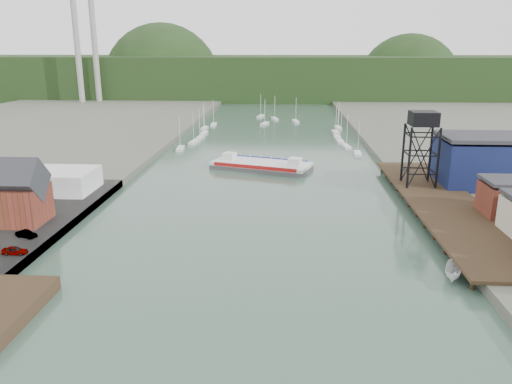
# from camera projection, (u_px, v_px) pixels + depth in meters

# --- Properties ---
(ground) EXTENTS (600.00, 600.00, 0.00)m
(ground) POSITION_uv_depth(u_px,v_px,m) (232.00, 330.00, 56.94)
(ground) COLOR #304B3E
(ground) RESTS_ON ground
(east_pier) EXTENTS (14.00, 70.00, 2.45)m
(east_pier) POSITION_uv_depth(u_px,v_px,m) (444.00, 203.00, 97.44)
(east_pier) COLOR black
(east_pier) RESTS_ON ground
(harbor_building) EXTENTS (12.20, 8.20, 8.90)m
(harbor_building) POSITION_uv_depth(u_px,v_px,m) (9.00, 198.00, 86.44)
(harbor_building) COLOR #582819
(harbor_building) RESTS_ON west_quay
(white_shed) EXTENTS (18.00, 12.00, 4.50)m
(white_shed) POSITION_uv_depth(u_px,v_px,m) (52.00, 181.00, 106.36)
(white_shed) COLOR silver
(white_shed) RESTS_ON west_quay
(lift_tower) EXTENTS (6.50, 6.50, 16.00)m
(lift_tower) POSITION_uv_depth(u_px,v_px,m) (423.00, 123.00, 106.20)
(lift_tower) COLOR black
(lift_tower) RESTS_ON east_pier
(blue_shed) EXTENTS (20.50, 14.50, 11.30)m
(blue_shed) POSITION_uv_depth(u_px,v_px,m) (486.00, 161.00, 109.64)
(blue_shed) COLOR #0D0F3D
(blue_shed) RESTS_ON east_land
(marina_sailboats) EXTENTS (57.71, 92.65, 0.90)m
(marina_sailboats) POSITION_uv_depth(u_px,v_px,m) (271.00, 132.00, 189.63)
(marina_sailboats) COLOR silver
(marina_sailboats) RESTS_ON ground
(smokestacks) EXTENTS (11.20, 8.20, 60.00)m
(smokestacks) POSITION_uv_depth(u_px,v_px,m) (86.00, 50.00, 277.70)
(smokestacks) COLOR #959691
(smokestacks) RESTS_ON ground
(distant_hills) EXTENTS (500.00, 120.00, 80.00)m
(distant_hills) POSITION_uv_depth(u_px,v_px,m) (272.00, 79.00, 343.29)
(distant_hills) COLOR black
(distant_hills) RESTS_ON ground
(chain_ferry) EXTENTS (27.80, 17.89, 3.72)m
(chain_ferry) POSITION_uv_depth(u_px,v_px,m) (261.00, 165.00, 132.72)
(chain_ferry) COLOR #474749
(chain_ferry) RESTS_ON ground
(motorboat) EXTENTS (3.90, 6.03, 2.18)m
(motorboat) POSITION_uv_depth(u_px,v_px,m) (453.00, 272.00, 69.28)
(motorboat) COLOR silver
(motorboat) RESTS_ON ground
(car_west_a) EXTENTS (3.67, 1.59, 1.23)m
(car_west_a) POSITION_uv_depth(u_px,v_px,m) (15.00, 250.00, 73.76)
(car_west_a) COLOR #999999
(car_west_a) RESTS_ON west_quay
(car_west_b) EXTENTS (3.81, 2.34, 1.19)m
(car_west_b) POSITION_uv_depth(u_px,v_px,m) (26.00, 234.00, 80.31)
(car_west_b) COLOR #999999
(car_west_b) RESTS_ON west_quay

